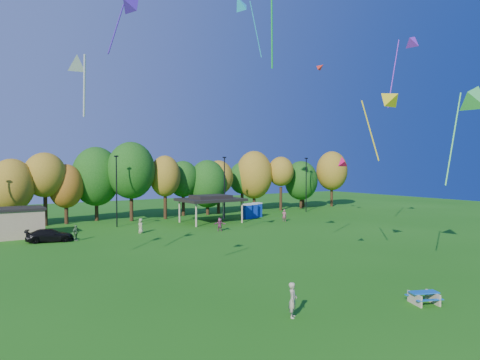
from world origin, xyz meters
TOP-DOWN VIEW (x-y plane):
  - ground at (0.00, 0.00)m, footprint 160.00×160.00m
  - tree_line at (-1.03, 45.51)m, footprint 93.57×10.55m
  - lamp_posts at (2.00, 40.00)m, footprint 64.50×0.25m
  - utility_building at (-10.00, 38.00)m, footprint 6.30×4.30m
  - pavilion at (14.00, 37.00)m, footprint 8.20×6.20m
  - porta_potties at (21.74, 38.22)m, footprint 3.75×2.16m
  - picnic_table at (7.42, 0.38)m, footprint 1.98×1.83m
  - kite_flyer at (-0.22, 2.77)m, footprint 0.78×0.78m
  - car_d at (-7.00, 33.12)m, footprint 4.90×2.86m
  - far_person_0 at (11.23, 29.81)m, footprint 1.51×1.18m
  - far_person_2 at (-4.66, 32.21)m, footprint 1.01×0.94m
  - far_person_3 at (2.78, 33.46)m, footprint 0.57×0.85m
  - far_person_5 at (23.18, 32.43)m, footprint 0.73×0.70m
  - kite_0 at (9.75, 8.85)m, footprint 1.29×1.40m
  - kite_1 at (26.05, 14.45)m, footprint 4.92×2.14m
  - kite_3 at (-9.52, 8.29)m, footprint 1.16×2.16m
  - kite_5 at (-4.12, 15.51)m, footprint 2.93×1.96m
  - kite_6 at (11.31, 25.43)m, footprint 4.04×2.18m
  - kite_9 at (22.37, 24.51)m, footprint 1.25×1.38m
  - kite_11 at (11.76, 6.49)m, footprint 1.50×3.39m
  - kite_15 at (16.55, 2.63)m, footprint 4.93×2.63m

SIDE VIEW (x-z plane):
  - ground at x=0.00m, z-range 0.00..0.00m
  - picnic_table at x=7.42m, z-range 0.06..0.75m
  - car_d at x=-7.00m, z-range 0.00..1.33m
  - far_person_0 at x=11.23m, z-range 0.00..1.60m
  - far_person_2 at x=-4.66m, z-range 0.00..1.67m
  - far_person_5 at x=23.18m, z-range 0.00..1.68m
  - far_person_3 at x=2.78m, z-range 0.00..1.71m
  - kite_flyer at x=-0.22m, z-range 0.00..1.82m
  - porta_potties at x=21.74m, z-range 0.01..2.19m
  - utility_building at x=-10.00m, z-range 0.01..3.26m
  - pavilion at x=14.00m, z-range 1.34..5.11m
  - lamp_posts at x=2.00m, z-range 0.36..9.45m
  - tree_line at x=-1.03m, z-range 0.34..11.49m
  - kite_0 at x=9.75m, z-range 7.65..8.76m
  - kite_11 at x=11.76m, z-range 9.95..15.55m
  - kite_15 at x=16.55m, z-range 8.93..16.85m
  - kite_3 at x=-9.52m, z-range 11.26..14.68m
  - kite_5 at x=-4.12m, z-range 16.84..21.46m
  - kite_9 at x=22.37m, z-range 19.25..20.40m
  - kite_1 at x=26.05m, z-range 16.84..25.28m
  - kite_6 at x=11.31m, z-range 22.15..28.77m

